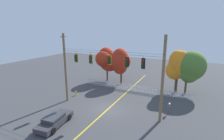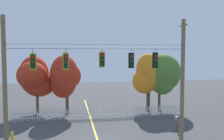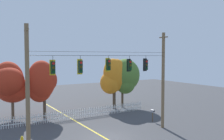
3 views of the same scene
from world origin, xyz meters
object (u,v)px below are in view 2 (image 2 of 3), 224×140
(traffic_signal_westbound_side, at_px, (33,62))
(autumn_maple_mid, at_px, (65,77))
(traffic_signal_northbound_primary, at_px, (132,60))
(autumn_maple_near_fence, at_px, (35,78))
(fire_hydrant, at_px, (12,137))
(traffic_signal_northbound_secondary, at_px, (66,61))
(roadside_mailbox, at_px, (177,119))
(traffic_signal_eastbound_side, at_px, (102,60))
(autumn_maple_far_west, at_px, (162,74))
(autumn_oak_far_east, at_px, (148,74))
(traffic_signal_southbound_primary, at_px, (156,60))

(traffic_signal_westbound_side, height_order, autumn_maple_mid, traffic_signal_westbound_side)
(traffic_signal_northbound_primary, distance_m, autumn_maple_near_fence, 13.96)
(traffic_signal_northbound_primary, bearing_deg, fire_hydrant, 167.42)
(traffic_signal_northbound_secondary, bearing_deg, fire_hydrant, 154.44)
(traffic_signal_westbound_side, relative_size, traffic_signal_northbound_secondary, 0.99)
(traffic_signal_northbound_primary, relative_size, fire_hydrant, 1.84)
(roadside_mailbox, bearing_deg, traffic_signal_eastbound_side, -161.86)
(roadside_mailbox, bearing_deg, autumn_maple_far_west, 78.11)
(traffic_signal_eastbound_side, height_order, autumn_maple_near_fence, traffic_signal_eastbound_side)
(traffic_signal_northbound_primary, xyz_separation_m, roadside_mailbox, (4.62, 2.23, -5.16))
(traffic_signal_westbound_side, bearing_deg, traffic_signal_northbound_secondary, 0.01)
(traffic_signal_westbound_side, distance_m, autumn_oak_far_east, 15.56)
(traffic_signal_westbound_side, xyz_separation_m, fire_hydrant, (-1.93, 1.98, -5.80))
(autumn_maple_near_fence, bearing_deg, traffic_signal_northbound_secondary, -72.00)
(traffic_signal_southbound_primary, distance_m, autumn_oak_far_east, 10.78)
(traffic_signal_northbound_primary, bearing_deg, traffic_signal_eastbound_side, 180.00)
(traffic_signal_northbound_primary, distance_m, autumn_maple_mid, 11.56)
(autumn_maple_mid, relative_size, roadside_mailbox, 5.02)
(traffic_signal_eastbound_side, xyz_separation_m, autumn_maple_mid, (-2.83, 10.20, -2.23))
(traffic_signal_eastbound_side, distance_m, traffic_signal_southbound_primary, 4.01)
(autumn_maple_mid, distance_m, roadside_mailbox, 12.85)
(autumn_maple_far_west, bearing_deg, autumn_maple_near_fence, 177.04)
(traffic_signal_southbound_primary, height_order, autumn_oak_far_east, traffic_signal_southbound_primary)
(traffic_signal_eastbound_side, relative_size, roadside_mailbox, 1.03)
(traffic_signal_westbound_side, distance_m, autumn_maple_far_west, 16.87)
(traffic_signal_southbound_primary, xyz_separation_m, autumn_maple_mid, (-6.84, 10.20, -2.16))
(autumn_maple_near_fence, relative_size, fire_hydrant, 8.39)
(autumn_maple_far_west, distance_m, roadside_mailbox, 8.78)
(autumn_maple_near_fence, height_order, roadside_mailbox, autumn_maple_near_fence)
(traffic_signal_westbound_side, height_order, traffic_signal_eastbound_side, same)
(traffic_signal_southbound_primary, height_order, roadside_mailbox, traffic_signal_southbound_primary)
(traffic_signal_northbound_primary, bearing_deg, autumn_maple_near_fence, 127.06)
(autumn_maple_mid, bearing_deg, traffic_signal_westbound_side, -100.80)
(traffic_signal_westbound_side, height_order, autumn_maple_far_west, traffic_signal_westbound_side)
(traffic_signal_eastbound_side, distance_m, autumn_maple_far_west, 13.46)
(traffic_signal_northbound_primary, distance_m, roadside_mailbox, 7.28)
(traffic_signal_eastbound_side, bearing_deg, roadside_mailbox, 18.14)
(autumn_oak_far_east, xyz_separation_m, fire_hydrant, (-13.50, -8.26, -3.91))
(traffic_signal_northbound_secondary, xyz_separation_m, traffic_signal_southbound_primary, (6.57, -0.00, 0.04))
(traffic_signal_northbound_secondary, distance_m, traffic_signal_northbound_primary, 4.73)
(traffic_signal_northbound_secondary, bearing_deg, autumn_maple_far_west, 42.84)
(traffic_signal_eastbound_side, xyz_separation_m, traffic_signal_southbound_primary, (4.01, 0.00, -0.07))
(autumn_maple_near_fence, bearing_deg, autumn_maple_far_west, -2.96)
(traffic_signal_westbound_side, bearing_deg, autumn_maple_mid, 79.20)
(autumn_oak_far_east, height_order, fire_hydrant, autumn_oak_far_east)
(traffic_signal_westbound_side, relative_size, fire_hydrant, 1.92)
(autumn_maple_near_fence, xyz_separation_m, autumn_maple_far_west, (14.62, -0.76, 0.24))
(traffic_signal_eastbound_side, height_order, traffic_signal_southbound_primary, same)
(traffic_signal_eastbound_side, xyz_separation_m, roadside_mailbox, (6.80, 2.23, -5.24))
(traffic_signal_westbound_side, xyz_separation_m, traffic_signal_northbound_secondary, (2.21, 0.00, 0.01))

